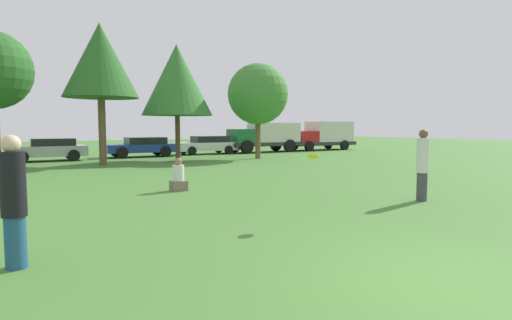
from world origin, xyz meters
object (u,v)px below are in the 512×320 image
object	(u,v)px
person_thrower	(14,201)
parked_car_blue	(142,146)
tree_4	(258,94)
delivery_truck_green	(266,136)
person_catcher	(423,164)
parked_car_white	(207,145)
parked_car_silver	(49,149)
tree_3	(177,80)
frisbee	(313,156)
bystander_sitting	(178,178)
tree_2	(100,61)
delivery_truck_red	(323,135)

from	to	relation	value
person_thrower	parked_car_blue	bearing A→B (deg)	66.58
tree_4	delivery_truck_green	bearing A→B (deg)	51.21
tree_4	parked_car_blue	distance (m)	8.43
person_catcher	tree_4	size ratio (longest dim) A/B	0.32
tree_4	parked_car_white	size ratio (longest dim) A/B	1.26
parked_car_silver	parked_car_blue	size ratio (longest dim) A/B	0.93
person_thrower	tree_3	xyz separation A→B (m)	(9.14, 16.17, 3.70)
person_catcher	frisbee	size ratio (longest dim) A/B	7.21
person_catcher	parked_car_silver	world-z (taller)	person_catcher
bystander_sitting	person_thrower	bearing A→B (deg)	-130.93
frisbee	tree_2	distance (m)	16.23
tree_2	delivery_truck_red	bearing A→B (deg)	12.94
parked_car_white	delivery_truck_green	distance (m)	4.98
person_thrower	tree_3	bearing A→B (deg)	59.45
delivery_truck_red	person_thrower	bearing A→B (deg)	42.47
tree_2	delivery_truck_green	xyz separation A→B (m)	(13.35, 4.53, -4.04)
tree_4	tree_2	bearing A→B (deg)	174.95
person_thrower	tree_3	size ratio (longest dim) A/B	0.28
tree_3	delivery_truck_green	world-z (taller)	tree_3
person_thrower	tree_2	world-z (taller)	tree_2
tree_4	parked_car_silver	xyz separation A→B (m)	(-11.08, 5.14, -3.27)
tree_3	delivery_truck_green	distance (m)	10.44
tree_2	tree_4	bearing A→B (deg)	-5.05
person_catcher	delivery_truck_green	world-z (taller)	delivery_truck_green
person_thrower	parked_car_blue	xyz separation A→B (m)	(8.36, 20.35, -0.26)
person_catcher	tree_4	xyz separation A→B (m)	(4.51, 14.70, 2.99)
tree_3	delivery_truck_red	bearing A→B (deg)	14.75
person_thrower	person_catcher	xyz separation A→B (m)	(9.36, 0.18, 0.02)
parked_car_white	delivery_truck_green	world-z (taller)	delivery_truck_green
parked_car_white	bystander_sitting	bearing A→B (deg)	63.23
parked_car_silver	parked_car_blue	distance (m)	5.58
person_thrower	parked_car_white	world-z (taller)	person_thrower
frisbee	parked_car_white	distance (m)	22.10
person_thrower	tree_2	bearing A→B (deg)	71.88
bystander_sitting	parked_car_silver	xyz separation A→B (m)	(-1.85, 14.65, 0.28)
person_thrower	bystander_sitting	size ratio (longest dim) A/B	1.83
frisbee	parked_car_silver	world-z (taller)	frisbee
frisbee	delivery_truck_green	bearing A→B (deg)	57.70
person_catcher	delivery_truck_green	size ratio (longest dim) A/B	0.30
frisbee	tree_3	bearing A→B (deg)	76.86
tree_4	person_catcher	bearing A→B (deg)	-107.07
bystander_sitting	parked_car_silver	world-z (taller)	parked_car_silver
frisbee	parked_car_blue	distance (m)	20.64
parked_car_blue	parked_car_white	bearing A→B (deg)	-174.63
tree_3	person_thrower	bearing A→B (deg)	-119.47
tree_2	bystander_sitting	bearing A→B (deg)	-90.88
tree_4	parked_car_silver	world-z (taller)	tree_4
tree_3	parked_car_blue	size ratio (longest dim) A/B	1.47
parked_car_blue	parked_car_silver	bearing A→B (deg)	6.10
parked_car_white	delivery_truck_green	xyz separation A→B (m)	(4.94, -0.38, 0.58)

